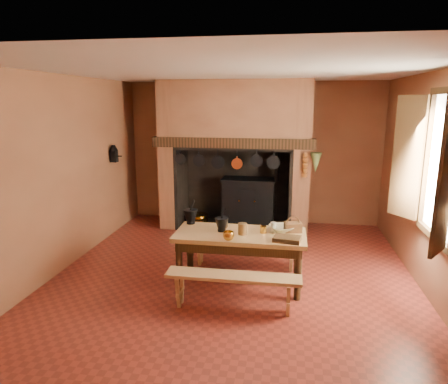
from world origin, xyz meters
name	(u,v)px	position (x,y,z in m)	size (l,w,h in m)	color
floor	(234,275)	(0.00, 0.00, 0.00)	(5.50, 5.50, 0.00)	maroon
ceiling	(235,71)	(0.00, 0.00, 2.80)	(5.50, 5.50, 0.00)	silver
back_wall	(253,153)	(0.00, 2.75, 1.40)	(5.00, 0.02, 2.80)	#955C3B
wall_left	(63,174)	(-2.50, 0.00, 1.40)	(0.02, 5.50, 2.80)	#955C3B
wall_right	(432,185)	(2.50, 0.00, 1.40)	(0.02, 5.50, 2.80)	#955C3B
wall_front	(179,254)	(0.00, -2.75, 1.40)	(5.00, 0.02, 2.80)	#955C3B
chimney_breast	(235,134)	(-0.30, 2.31, 1.81)	(2.95, 0.96, 2.80)	#955C3B
iron_range	(249,201)	(-0.04, 2.45, 0.48)	(1.12, 0.55, 1.60)	black
hearth_pans	(197,220)	(-1.05, 2.22, 0.09)	(0.51, 0.62, 0.20)	#B17E29
hanging_pans	(229,162)	(-0.34, 1.81, 1.36)	(1.92, 0.29, 0.27)	black
onion_string	(305,165)	(1.00, 1.79, 1.33)	(0.12, 0.10, 0.46)	#995E1C
herb_bunch	(316,163)	(1.18, 1.79, 1.38)	(0.20, 0.20, 0.35)	#535D2C
window	(433,166)	(2.35, -0.40, 1.70)	(0.39, 1.75, 1.76)	white
wall_coffee_mill	(114,152)	(-2.42, 1.55, 1.52)	(0.23, 0.16, 0.31)	black
work_table	(240,241)	(0.12, -0.29, 0.62)	(1.70, 0.76, 0.74)	#B27E51
bench_front	(233,284)	(0.12, -0.95, 0.33)	(1.59, 0.28, 0.45)	#B27E51
bench_back	(245,244)	(0.12, 0.33, 0.35)	(1.68, 0.29, 0.47)	#B27E51
mortar_large	(191,216)	(-0.62, 0.00, 0.85)	(0.20, 0.20, 0.34)	black
mortar_small	(222,224)	(-0.13, -0.27, 0.84)	(0.18, 0.18, 0.31)	black
coffee_grinder	(223,223)	(-0.14, -0.09, 0.80)	(0.15, 0.12, 0.18)	#362211
brass_mug_a	(228,234)	(-0.01, -0.47, 0.78)	(0.07, 0.07, 0.08)	#B17E29
brass_mug_b	(263,229)	(0.42, -0.25, 0.79)	(0.08, 0.08, 0.10)	#B17E29
mixing_bowl	(281,229)	(0.65, -0.14, 0.78)	(0.31, 0.31, 0.08)	beige
stoneware_crock	(243,229)	(0.16, -0.34, 0.81)	(0.12, 0.12, 0.15)	brown
glass_jar	(273,227)	(0.55, -0.19, 0.81)	(0.08, 0.08, 0.13)	beige
wicker_basket	(293,227)	(0.80, -0.13, 0.81)	(0.25, 0.20, 0.21)	#552E19
wooden_tray	(287,239)	(0.73, -0.51, 0.77)	(0.33, 0.23, 0.06)	#362211
brass_cup	(228,236)	(0.01, -0.59, 0.79)	(0.14, 0.14, 0.11)	#B17E29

